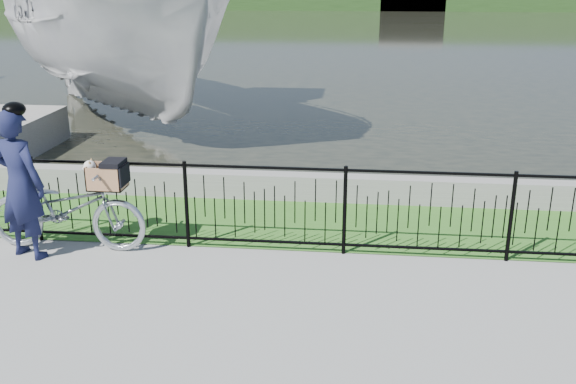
# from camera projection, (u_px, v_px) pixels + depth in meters

# --- Properties ---
(ground) EXTENTS (120.00, 120.00, 0.00)m
(ground) POSITION_uv_depth(u_px,v_px,m) (244.00, 312.00, 6.70)
(ground) COLOR gray
(ground) RESTS_ON ground
(grass_strip) EXTENTS (60.00, 2.00, 0.01)m
(grass_strip) POSITION_uv_depth(u_px,v_px,m) (275.00, 221.00, 9.14)
(grass_strip) COLOR #32651F
(grass_strip) RESTS_ON ground
(water) EXTENTS (120.00, 120.00, 0.00)m
(water) POSITION_uv_depth(u_px,v_px,m) (340.00, 34.00, 37.75)
(water) COLOR #26271D
(water) RESTS_ON ground
(quay_wall) EXTENTS (60.00, 0.30, 0.40)m
(quay_wall) POSITION_uv_depth(u_px,v_px,m) (283.00, 186.00, 10.02)
(quay_wall) COLOR gray
(quay_wall) RESTS_ON ground
(fence) EXTENTS (14.00, 0.06, 1.15)m
(fence) POSITION_uv_depth(u_px,v_px,m) (265.00, 208.00, 8.02)
(fence) COLOR black
(fence) RESTS_ON ground
(bicycle_rig) EXTENTS (2.04, 0.71, 1.21)m
(bicycle_rig) POSITION_uv_depth(u_px,v_px,m) (67.00, 208.00, 8.09)
(bicycle_rig) COLOR #A9AFB5
(bicycle_rig) RESTS_ON ground
(cyclist) EXTENTS (0.79, 0.64, 1.94)m
(cyclist) POSITION_uv_depth(u_px,v_px,m) (20.00, 183.00, 7.74)
(cyclist) COLOR #131635
(cyclist) RESTS_ON ground
(boat_near) EXTENTS (9.88, 10.76, 5.91)m
(boat_near) POSITION_uv_depth(u_px,v_px,m) (114.00, 28.00, 14.97)
(boat_near) COLOR #B5B4B5
(boat_near) RESTS_ON water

